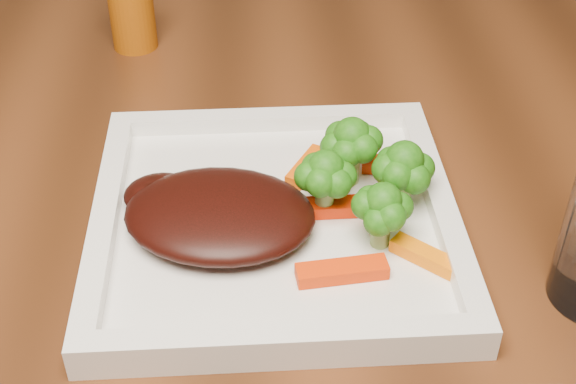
{
  "coord_description": "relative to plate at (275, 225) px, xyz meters",
  "views": [
    {
      "loc": [
        -0.06,
        -0.61,
        1.15
      ],
      "look_at": [
        -0.03,
        -0.14,
        0.79
      ],
      "focal_mm": 50.0,
      "sensor_mm": 36.0,
      "label": 1
    }
  ],
  "objects": [
    {
      "name": "plate",
      "position": [
        0.0,
        0.0,
        0.0
      ],
      "size": [
        0.27,
        0.27,
        0.01
      ],
      "primitive_type": "cube",
      "color": "white",
      "rests_on": "dining_table"
    },
    {
      "name": "carrot_3",
      "position": [
        0.1,
        0.05,
        0.01
      ],
      "size": [
        0.06,
        0.02,
        0.01
      ],
      "primitive_type": "cube",
      "rotation": [
        0.0,
        0.0,
        -0.14
      ],
      "color": "red",
      "rests_on": "plate"
    },
    {
      "name": "broccoli_1",
      "position": [
        0.1,
        0.01,
        0.04
      ],
      "size": [
        0.06,
        0.06,
        0.06
      ],
      "primitive_type": null,
      "rotation": [
        0.0,
        0.0,
        -0.05
      ],
      "color": "#266310",
      "rests_on": "plate"
    },
    {
      "name": "steak",
      "position": [
        -0.04,
        -0.01,
        0.02
      ],
      "size": [
        0.16,
        0.13,
        0.03
      ],
      "primitive_type": "ellipsoid",
      "rotation": [
        0.0,
        0.0,
        -0.19
      ],
      "color": "black",
      "rests_on": "plate"
    },
    {
      "name": "carrot_0",
      "position": [
        0.04,
        -0.07,
        0.01
      ],
      "size": [
        0.07,
        0.02,
        0.01
      ],
      "primitive_type": "cube",
      "rotation": [
        0.0,
        0.0,
        0.1
      ],
      "color": "#E73203",
      "rests_on": "plate"
    },
    {
      "name": "carrot_4",
      "position": [
        0.03,
        0.06,
        0.01
      ],
      "size": [
        0.04,
        0.05,
        0.01
      ],
      "primitive_type": "cube",
      "rotation": [
        0.0,
        0.0,
        1.04
      ],
      "color": "#EF5603",
      "rests_on": "plate"
    },
    {
      "name": "carrot_6",
      "position": [
        0.05,
        0.0,
        0.01
      ],
      "size": [
        0.06,
        0.02,
        0.01
      ],
      "primitive_type": "cube",
      "rotation": [
        0.0,
        0.0,
        0.01
      ],
      "color": "#F42803",
      "rests_on": "plate"
    },
    {
      "name": "broccoli_0",
      "position": [
        0.06,
        0.04,
        0.04
      ],
      "size": [
        0.07,
        0.07,
        0.07
      ],
      "primitive_type": null,
      "rotation": [
        0.0,
        0.0,
        0.39
      ],
      "color": "#256110",
      "rests_on": "plate"
    },
    {
      "name": "broccoli_2",
      "position": [
        0.07,
        -0.03,
        0.04
      ],
      "size": [
        0.06,
        0.06,
        0.06
      ],
      "primitive_type": null,
      "rotation": [
        0.0,
        0.0,
        0.19
      ],
      "color": "#106313",
      "rests_on": "plate"
    },
    {
      "name": "broccoli_3",
      "position": [
        0.04,
        0.01,
        0.04
      ],
      "size": [
        0.06,
        0.06,
        0.06
      ],
      "primitive_type": null,
      "rotation": [
        0.0,
        0.0,
        -0.23
      ],
      "color": "#1B6C12",
      "rests_on": "plate"
    },
    {
      "name": "spice_shaker",
      "position": [
        -0.13,
        0.31,
        0.04
      ],
      "size": [
        0.06,
        0.06,
        0.09
      ],
      "primitive_type": "cylinder",
      "rotation": [
        0.0,
        0.0,
        0.42
      ],
      "color": "#A24D09",
      "rests_on": "dining_table"
    },
    {
      "name": "carrot_1",
      "position": [
        0.1,
        -0.05,
        0.01
      ],
      "size": [
        0.05,
        0.04,
        0.01
      ],
      "primitive_type": "cube",
      "rotation": [
        0.0,
        0.0,
        -0.73
      ],
      "color": "orange",
      "rests_on": "plate"
    }
  ]
}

